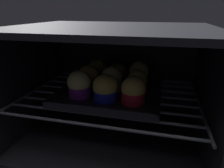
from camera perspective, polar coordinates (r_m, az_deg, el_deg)
The scene contains 12 objects.
oven_cavity at distance 69.01cm, azimuth 0.65°, elevation 0.76°, with size 59.00×47.00×37.00cm.
oven_rack at distance 66.40cm, azimuth -0.21°, elevation -3.19°, with size 54.80×42.00×0.80cm.
baking_tray at distance 66.88cm, azimuth 0.00°, elevation -2.01°, with size 31.55×31.55×2.20cm.
muffin_row0_col0 at distance 61.13cm, azimuth -9.20°, elevation -0.12°, with size 7.03×7.03×8.35cm.
muffin_row0_col1 at distance 57.98cm, azimuth -1.78°, elevation -1.30°, with size 7.07×7.07×7.71cm.
muffin_row0_col2 at distance 56.65cm, azimuth 6.01°, elevation -1.93°, with size 6.78×6.78×7.87cm.
muffin_row1_col0 at distance 67.67cm, azimuth -6.60°, elevation 1.70°, with size 7.17×7.17×7.74cm.
muffin_row1_col1 at distance 65.13cm, azimuth 0.00°, elevation 1.23°, with size 6.85×6.85×7.88cm.
muffin_row1_col2 at distance 64.45cm, azimuth 7.01°, elevation 0.56°, with size 6.61×6.61×7.29cm.
muffin_row2_col0 at distance 74.73cm, azimuth -4.16°, elevation 3.77°, with size 6.81×6.81×8.51cm.
muffin_row2_col1 at distance 72.77cm, azimuth 1.26°, elevation 2.97°, with size 6.61×6.61×7.45cm.
muffin_row2_col2 at distance 71.80cm, azimuth 7.52°, elevation 2.97°, with size 6.83×6.83×8.25cm.
Camera 1 is at (15.03, -37.13, 39.80)cm, focal length 32.48 mm.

